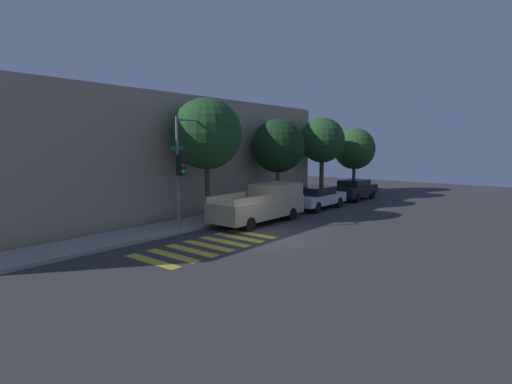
# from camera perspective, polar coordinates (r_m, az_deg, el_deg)

# --- Properties ---
(ground_plane) EXTENTS (60.00, 60.00, 0.00)m
(ground_plane) POSITION_cam_1_polar(r_m,az_deg,el_deg) (17.37, 1.64, -6.32)
(ground_plane) COLOR #333335
(sidewalk) EXTENTS (26.00, 2.37, 0.14)m
(sidewalk) POSITION_cam_1_polar(r_m,az_deg,el_deg) (20.25, -8.31, -4.30)
(sidewalk) COLOR gray
(sidewalk) RESTS_ON ground
(building_row) EXTENTS (26.00, 6.00, 6.57)m
(building_row) POSITION_cam_1_polar(r_m,az_deg,el_deg) (23.46, -16.12, 4.92)
(building_row) COLOR gray
(building_row) RESTS_ON ground
(crosswalk) EXTENTS (5.79, 2.60, 0.00)m
(crosswalk) POSITION_cam_1_polar(r_m,az_deg,el_deg) (15.86, -6.83, -7.63)
(crosswalk) COLOR gold
(crosswalk) RESTS_ON ground
(traffic_light_pole) EXTENTS (2.70, 0.56, 5.17)m
(traffic_light_pole) POSITION_cam_1_polar(r_m,az_deg,el_deg) (18.15, -9.72, 5.09)
(traffic_light_pole) COLOR slate
(traffic_light_pole) RESTS_ON ground
(pickup_truck) EXTENTS (5.57, 1.96, 1.90)m
(pickup_truck) POSITION_cam_1_polar(r_m,az_deg,el_deg) (20.25, 0.86, -1.68)
(pickup_truck) COLOR tan
(pickup_truck) RESTS_ON ground
(sedan_near_corner) EXTENTS (4.36, 1.79, 1.38)m
(sedan_near_corner) POSITION_cam_1_polar(r_m,az_deg,el_deg) (24.81, 8.72, -0.71)
(sedan_near_corner) COLOR silver
(sedan_near_corner) RESTS_ON ground
(sedan_middle) EXTENTS (4.26, 1.79, 1.45)m
(sedan_middle) POSITION_cam_1_polar(r_m,az_deg,el_deg) (29.46, 13.88, 0.42)
(sedan_middle) COLOR black
(sedan_middle) RESTS_ON ground
(tree_near_corner) EXTENTS (3.56, 3.56, 6.25)m
(tree_near_corner) POSITION_cam_1_polar(r_m,az_deg,el_deg) (20.27, -7.08, 8.21)
(tree_near_corner) COLOR #4C3823
(tree_near_corner) RESTS_ON ground
(tree_midblock) EXTENTS (3.31, 3.31, 5.52)m
(tree_midblock) POSITION_cam_1_polar(r_m,az_deg,el_deg) (24.91, 3.16, 6.57)
(tree_midblock) COLOR brown
(tree_midblock) RESTS_ON ground
(tree_far_end) EXTENTS (3.25, 3.25, 5.89)m
(tree_far_end) POSITION_cam_1_polar(r_m,az_deg,el_deg) (29.54, 9.43, 7.27)
(tree_far_end) COLOR #4C3823
(tree_far_end) RESTS_ON ground
(tree_behind_truck) EXTENTS (3.41, 3.41, 5.30)m
(tree_behind_truck) POSITION_cam_1_polar(r_m,az_deg,el_deg) (34.38, 13.90, 6.00)
(tree_behind_truck) COLOR #4C3823
(tree_behind_truck) RESTS_ON ground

